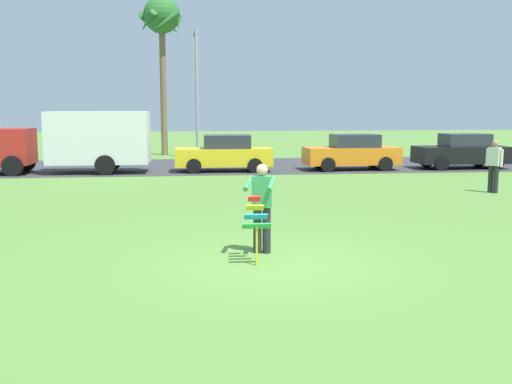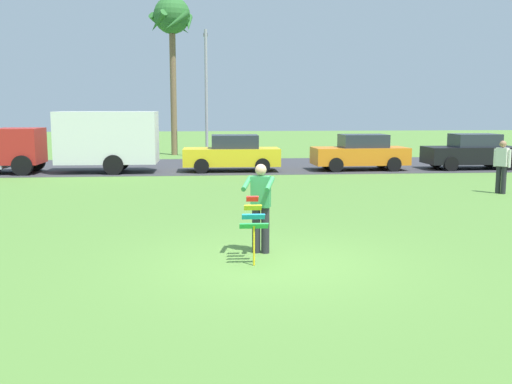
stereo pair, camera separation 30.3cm
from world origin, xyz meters
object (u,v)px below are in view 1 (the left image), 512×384
person_kite_flyer (262,205)px  parked_car_orange (352,153)px  kite_held (256,219)px  parked_truck_red_cab (79,140)px  streetlight_pole (197,85)px  parked_car_yellow (224,154)px  parked_car_black (462,152)px  person_walker_near (494,165)px  palm_tree_right_near (162,22)px

person_kite_flyer → parked_car_orange: (5.98, 14.88, -0.18)m
kite_held → parked_car_orange: bearing=68.4°
parked_truck_red_cab → streetlight_pole: 9.39m
kite_held → parked_car_yellow: parked_car_yellow is taller
parked_car_black → kite_held: bearing=-126.1°
parked_car_yellow → person_kite_flyer: bearing=-90.9°
parked_truck_red_cab → streetlight_pole: (5.14, 7.42, 2.59)m
person_kite_flyer → streetlight_pole: 22.52m
person_walker_near → streetlight_pole: bearing=122.0°
kite_held → person_walker_near: size_ratio=0.69×
streetlight_pole → parked_truck_red_cab: bearing=-124.7°
streetlight_pole → kite_held: bearing=-88.5°
parked_car_yellow → streetlight_pole: bearing=97.9°
kite_held → parked_truck_red_cab: parked_truck_red_cab is taller
person_kite_flyer → person_walker_near: size_ratio=1.00×
parked_truck_red_cab → person_walker_near: bearing=-27.7°
parked_car_black → person_walker_near: bearing=-108.5°
person_kite_flyer → parked_car_orange: 16.04m
kite_held → parked_car_orange: parked_car_orange is taller
parked_truck_red_cab → parked_car_yellow: size_ratio=1.59×
parked_car_orange → parked_car_yellow: bearing=-180.0°
person_kite_flyer → parked_car_yellow: (0.23, 14.88, -0.18)m
parked_car_orange → parked_car_black: same height
parked_car_yellow → palm_tree_right_near: size_ratio=0.47×
parked_car_orange → palm_tree_right_near: 14.56m
parked_truck_red_cab → parked_car_black: (17.11, 0.00, -0.64)m
palm_tree_right_near → streetlight_pole: size_ratio=1.30×
kite_held → parked_car_yellow: size_ratio=0.28×
person_kite_flyer → kite_held: person_kite_flyer is taller
kite_held → parked_car_yellow: (0.43, 15.61, -0.03)m
person_kite_flyer → parked_truck_red_cab: 16.03m
parked_car_orange → streetlight_pole: 10.56m
parked_car_black → person_walker_near: 8.05m
parked_car_orange → parked_car_black: 5.18m
person_kite_flyer → parked_truck_red_cab: size_ratio=0.26×
kite_held → parked_car_black: (11.37, 15.61, -0.03)m
kite_held → parked_car_yellow: bearing=88.4°
streetlight_pole → person_walker_near: bearing=-58.0°
parked_car_yellow → kite_held: bearing=-91.6°
person_walker_near → palm_tree_right_near: bearing=123.5°
parked_car_black → person_walker_near: person_walker_near is taller
parked_truck_red_cab → palm_tree_right_near: bearing=71.1°
person_walker_near → kite_held: bearing=-137.8°
person_kite_flyer → parked_car_orange: size_ratio=0.41×
parked_car_yellow → palm_tree_right_near: bearing=107.2°
parked_car_yellow → person_walker_near: bearing=-42.3°
parked_car_yellow → parked_car_orange: size_ratio=0.99×
kite_held → streetlight_pole: streetlight_pole is taller
parked_car_yellow → person_walker_near: size_ratio=2.44×
palm_tree_right_near → streetlight_pole: palm_tree_right_near is taller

